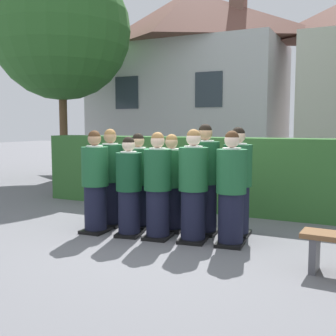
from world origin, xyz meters
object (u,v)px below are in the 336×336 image
Objects in this scene: student_front_row_4 at (231,191)px; student_rear_row_0 at (111,180)px; student_front_row_3 at (193,189)px; student_rear_row_2 at (172,185)px; student_front_row_1 at (129,189)px; student_rear_row_4 at (237,184)px; student_rear_row_1 at (138,183)px; student_rear_row_3 at (205,182)px; student_front_row_2 at (158,188)px; student_front_row_0 at (95,184)px.

student_rear_row_0 is (-2.20, 0.24, 0.01)m from student_front_row_4.
student_front_row_3 is 1.05× the size of student_rear_row_2.
student_front_row_1 is at bearing -172.83° from student_front_row_3.
student_rear_row_4 is (1.04, 0.19, 0.06)m from student_rear_row_2.
student_front_row_4 reaches higher than student_rear_row_2.
student_rear_row_4 is at bearing 97.80° from student_front_row_4.
student_rear_row_1 reaches higher than student_rear_row_2.
student_front_row_1 is 0.93× the size of student_front_row_3.
student_front_row_3 is at bearing -18.35° from student_rear_row_1.
student_rear_row_3 is (-0.02, 0.52, 0.04)m from student_front_row_3.
student_front_row_2 is 1.11m from student_front_row_4.
student_rear_row_4 reaches higher than student_rear_row_1.
student_rear_row_1 is 0.91× the size of student_rear_row_3.
student_rear_row_2 is (-1.12, 0.37, -0.03)m from student_front_row_4.
student_rear_row_0 is 1.10m from student_rear_row_2.
student_front_row_3 reaches higher than student_front_row_4.
student_rear_row_0 reaches higher than student_front_row_0.
student_rear_row_3 is 0.51m from student_rear_row_4.
student_front_row_3 is 0.71m from student_rear_row_2.
student_rear_row_4 reaches higher than student_rear_row_0.
student_rear_row_4 is at bearing 10.23° from student_rear_row_2.
student_front_row_4 is 0.56m from student_rear_row_4.
student_rear_row_4 reaches higher than student_front_row_4.
student_rear_row_1 is (-1.70, 0.32, -0.03)m from student_front_row_4.
student_front_row_4 is at bearing -10.56° from student_rear_row_1.
student_front_row_2 is 1.24m from student_rear_row_4.
student_rear_row_0 is 1.64m from student_rear_row_3.
student_rear_row_2 is (1.06, 0.61, -0.03)m from student_front_row_0.
student_rear_row_1 is at bearing -174.81° from student_rear_row_2.
student_rear_row_3 reaches higher than student_front_row_0.
student_rear_row_3 is at bearing 92.04° from student_front_row_3.
student_front_row_4 is 1.18m from student_rear_row_2.
student_rear_row_2 is (1.09, 0.13, -0.04)m from student_rear_row_0.
student_rear_row_3 is at bearing 7.01° from student_rear_row_1.
student_rear_row_0 is at bearing 161.09° from student_front_row_2.
student_rear_row_1 is (-1.14, 0.38, -0.04)m from student_front_row_3.
student_rear_row_4 is (2.10, 0.80, 0.03)m from student_front_row_0.
student_rear_row_1 is (0.50, 0.07, -0.03)m from student_rear_row_0.
student_front_row_0 is 1.03× the size of student_rear_row_1.
student_front_row_1 is at bearing -172.91° from student_front_row_2.
student_front_row_2 is at bearing -146.13° from student_rear_row_4.
student_rear_row_2 is (-0.56, 0.43, -0.04)m from student_front_row_3.
student_front_row_2 is at bearing 7.09° from student_front_row_1.
student_rear_row_1 is 1.01× the size of student_rear_row_2.
student_front_row_3 is 1.01× the size of student_front_row_4.
student_rear_row_0 is 0.51m from student_rear_row_1.
student_rear_row_2 is (0.46, 0.56, 0.02)m from student_front_row_1.
student_front_row_2 is at bearing -88.83° from student_rear_row_2.
student_front_row_4 is 2.22m from student_rear_row_0.
student_front_row_0 is 0.60m from student_front_row_1.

